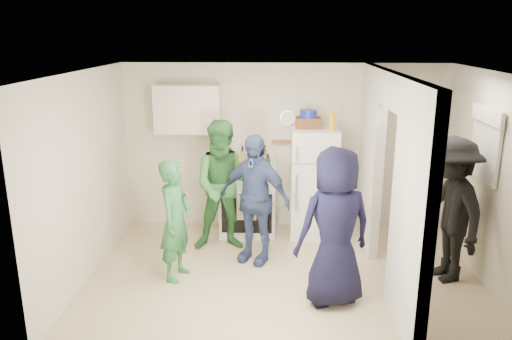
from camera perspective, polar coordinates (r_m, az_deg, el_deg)
The scene contains 37 objects.
floor at distance 6.37m, azimuth 3.15°, elevation -11.91°, with size 4.80×4.80×0.00m, color beige.
wall_back at distance 7.54m, azimuth 3.16°, elevation 2.63°, with size 4.80×4.80×0.00m, color silver.
wall_front at distance 4.30m, azimuth 3.63°, elevation -7.60°, with size 4.80×4.80×0.00m, color silver.
wall_left at distance 6.33m, azimuth -18.94°, elevation -0.76°, with size 3.40×3.40×0.00m, color silver.
wall_right at distance 6.41m, azimuth 25.32°, elevation -1.25°, with size 3.40×3.40×0.00m, color silver.
ceiling at distance 5.67m, azimuth 3.53°, elevation 11.11°, with size 4.80×4.80×0.00m, color white.
partition_pier_back at distance 7.08m, azimuth 12.96°, elevation 1.38°, with size 0.12×1.20×2.50m, color silver.
partition_pier_front at distance 5.03m, azimuth 17.35°, elevation -4.81°, with size 0.12×1.20×2.50m, color silver.
partition_header at distance 5.84m, azimuth 15.50°, elevation 8.73°, with size 0.12×1.00×0.40m, color silver.
stove at distance 7.45m, azimuth -0.91°, elevation -3.55°, with size 0.84×0.70×1.00m, color white.
upper_cabinet at distance 7.37m, azimuth -7.79°, elevation 6.94°, with size 0.95×0.34×0.70m, color silver.
fridge at distance 7.33m, azimuth 6.60°, elevation -1.46°, with size 0.66×0.64×1.61m, color white.
wicker_basket at distance 7.17m, azimuth 5.99°, elevation 5.39°, with size 0.35×0.25×0.15m, color brown.
blue_bowl at distance 7.15m, azimuth 6.02°, elevation 6.42°, with size 0.24×0.24×0.11m, color #162698.
yellow_cup_stack_top at distance 7.04m, azimuth 8.68°, elevation 5.52°, with size 0.09×0.09×0.25m, color #FFAC15.
wall_clock at distance 7.44m, azimuth 3.60°, elevation 5.97°, with size 0.22×0.22×0.03m, color white.
spice_shelf at distance 7.47m, azimuth 3.17°, elevation 3.29°, with size 0.35×0.08×0.03m, color olive.
nook_window at distance 6.49m, azimuth 24.91°, elevation 2.65°, with size 0.03×0.70×0.80m, color black.
nook_window_frame at distance 6.48m, azimuth 24.78°, elevation 2.65°, with size 0.04×0.76×0.86m, color white.
nook_valance at distance 6.41m, azimuth 24.93°, elevation 5.71°, with size 0.04×0.82×0.18m, color white.
yellow_cup_stack_stove at distance 7.06m, azimuth -2.01°, elevation 0.66°, with size 0.09×0.09×0.25m, color yellow.
red_cup at distance 7.08m, azimuth 0.75°, elevation 0.16°, with size 0.09×0.09×0.12m, color red.
person_green_left at distance 6.10m, azimuth -9.18°, elevation -5.71°, with size 0.54×0.36×1.49m, color #307942.
person_green_center at distance 6.80m, azimuth -3.59°, elevation -1.84°, with size 0.88×0.69×1.81m, color #357838.
person_denim at distance 6.44m, azimuth -0.22°, elevation -3.32°, with size 1.00×0.42×1.71m, color #3A5280.
person_navy at distance 5.50m, azimuth 9.01°, elevation -6.49°, with size 0.87×0.57×1.78m, color black.
person_nook at distance 6.39m, azimuth 21.32°, elevation -4.26°, with size 1.15×0.66×1.77m, color black.
bottle_a at distance 7.41m, azimuth -2.94°, elevation 1.48°, with size 0.08×0.08×0.28m, color brown.
bottle_b at distance 7.18m, azimuth -2.40°, elevation 0.95°, with size 0.06×0.06×0.26m, color #1D5936.
bottle_c at distance 7.39m, azimuth -1.56°, elevation 1.60°, with size 0.07×0.07×0.31m, color silver.
bottle_d at distance 7.20m, azimuth -0.72°, elevation 1.00°, with size 0.06×0.06×0.26m, color #5E2F10.
bottle_e at distance 7.44m, azimuth -0.16°, elevation 1.65°, with size 0.06×0.06×0.30m, color silver.
bottle_f at distance 7.29m, azimuth 0.57°, elevation 1.12°, with size 0.08×0.08×0.24m, color #14381A.
bottle_g at distance 7.36m, azimuth 1.01°, elevation 1.61°, with size 0.07×0.07×0.33m, color olive.
bottle_h at distance 7.16m, azimuth -3.47°, elevation 1.00°, with size 0.08×0.08×0.28m, color silver.
bottle_i at distance 7.37m, azimuth -0.40°, elevation 1.47°, with size 0.06×0.06×0.29m, color #54310E.
bottle_j at distance 7.17m, azimuth 1.37°, elevation 0.87°, with size 0.08×0.08×0.25m, color #1D572D.
Camera 1 is at (-0.10, -5.65, 2.94)m, focal length 35.00 mm.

